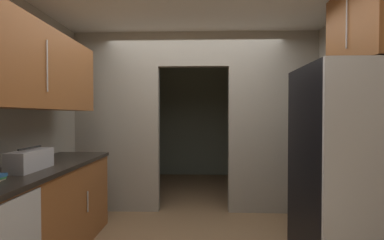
# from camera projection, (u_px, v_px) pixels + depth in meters

# --- Properties ---
(kitchen_overhead_slab) EXTENTS (3.92, 6.64, 0.06)m
(kitchen_overhead_slab) POSITION_uv_depth(u_px,v_px,m) (193.00, 2.00, 2.74)
(kitchen_overhead_slab) COLOR silver
(kitchen_partition) EXTENTS (3.52, 0.12, 2.61)m
(kitchen_partition) POSITION_uv_depth(u_px,v_px,m) (195.00, 117.00, 3.68)
(kitchen_partition) COLOR #9E998C
(kitchen_partition) RESTS_ON ground
(adjoining_room_shell) EXTENTS (3.52, 2.37, 2.61)m
(adjoining_room_shell) POSITION_uv_depth(u_px,v_px,m) (196.00, 120.00, 5.34)
(adjoining_room_shell) COLOR gray
(adjoining_room_shell) RESTS_ON ground
(refrigerator) EXTENTS (0.72, 0.77, 1.84)m
(refrigerator) POSITION_uv_depth(u_px,v_px,m) (345.00, 171.00, 2.19)
(refrigerator) COLOR black
(refrigerator) RESTS_ON ground
(lower_cabinet_run) EXTENTS (0.64, 2.16, 0.93)m
(lower_cabinet_run) POSITION_uv_depth(u_px,v_px,m) (29.00, 222.00, 2.21)
(lower_cabinet_run) COLOR brown
(lower_cabinet_run) RESTS_ON ground
(upper_cabinet_counterside) EXTENTS (0.36, 1.94, 0.75)m
(upper_cabinet_counterside) POSITION_uv_depth(u_px,v_px,m) (27.00, 66.00, 2.18)
(upper_cabinet_counterside) COLOR brown
(upper_cabinet_fridgeside) EXTENTS (0.36, 0.79, 0.72)m
(upper_cabinet_fridgeside) POSITION_uv_depth(u_px,v_px,m) (367.00, 24.00, 2.26)
(upper_cabinet_fridgeside) COLOR brown
(boombox) EXTENTS (0.19, 0.41, 0.20)m
(boombox) POSITION_uv_depth(u_px,v_px,m) (30.00, 160.00, 2.19)
(boombox) COLOR #B2B2B7
(boombox) RESTS_ON lower_cabinet_run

